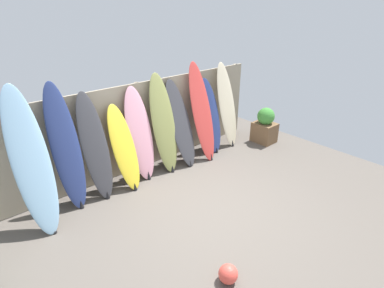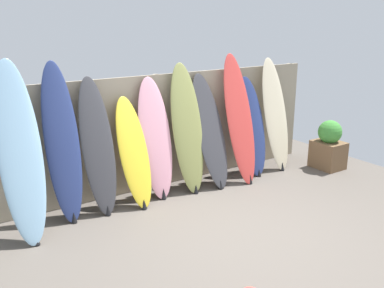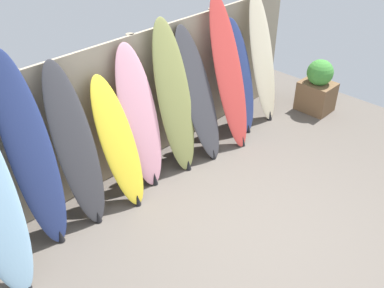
{
  "view_description": "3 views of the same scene",
  "coord_description": "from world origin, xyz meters",
  "px_view_note": "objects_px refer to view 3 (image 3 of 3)",
  "views": [
    {
      "loc": [
        -2.97,
        -2.92,
        3.18
      ],
      "look_at": [
        0.06,
        0.49,
        1.02
      ],
      "focal_mm": 28.0,
      "sensor_mm": 36.0,
      "label": 1
    },
    {
      "loc": [
        -3.18,
        -3.73,
        2.63
      ],
      "look_at": [
        -0.07,
        0.94,
        0.97
      ],
      "focal_mm": 40.0,
      "sensor_mm": 36.0,
      "label": 2
    },
    {
      "loc": [
        -3.0,
        -1.92,
        3.51
      ],
      "look_at": [
        -0.33,
        0.69,
        1.02
      ],
      "focal_mm": 40.0,
      "sensor_mm": 36.0,
      "label": 3
    }
  ],
  "objects_px": {
    "surfboard_charcoal_6": "(199,96)",
    "surfboard_olive_5": "(175,99)",
    "surfboard_cream_9": "(263,59)",
    "surfboard_navy_1": "(32,155)",
    "surfboard_yellow_3": "(119,144)",
    "surfboard_navy_8": "(239,78)",
    "surfboard_red_7": "(229,75)",
    "surfboard_pink_4": "(140,119)",
    "surfboard_charcoal_2": "(76,148)",
    "planter_box": "(317,87)"
  },
  "relations": [
    {
      "from": "surfboard_charcoal_6",
      "to": "surfboard_olive_5",
      "type": "bearing_deg",
      "value": 177.82
    },
    {
      "from": "surfboard_cream_9",
      "to": "surfboard_navy_1",
      "type": "bearing_deg",
      "value": 179.0
    },
    {
      "from": "surfboard_olive_5",
      "to": "surfboard_charcoal_6",
      "type": "xyz_separation_m",
      "value": [
        0.43,
        -0.02,
        -0.1
      ]
    },
    {
      "from": "surfboard_navy_1",
      "to": "surfboard_yellow_3",
      "type": "xyz_separation_m",
      "value": [
        0.97,
        -0.11,
        -0.27
      ]
    },
    {
      "from": "surfboard_yellow_3",
      "to": "surfboard_charcoal_6",
      "type": "relative_size",
      "value": 0.88
    },
    {
      "from": "surfboard_navy_1",
      "to": "surfboard_navy_8",
      "type": "height_order",
      "value": "surfboard_navy_1"
    },
    {
      "from": "surfboard_charcoal_6",
      "to": "surfboard_red_7",
      "type": "distance_m",
      "value": 0.57
    },
    {
      "from": "surfboard_yellow_3",
      "to": "surfboard_charcoal_6",
      "type": "distance_m",
      "value": 1.37
    },
    {
      "from": "surfboard_charcoal_6",
      "to": "surfboard_navy_8",
      "type": "relative_size",
      "value": 1.07
    },
    {
      "from": "surfboard_red_7",
      "to": "surfboard_cream_9",
      "type": "bearing_deg",
      "value": 5.5
    },
    {
      "from": "surfboard_pink_4",
      "to": "surfboard_navy_8",
      "type": "distance_m",
      "value": 1.86
    },
    {
      "from": "surfboard_charcoal_6",
      "to": "surfboard_navy_8",
      "type": "distance_m",
      "value": 0.9
    },
    {
      "from": "surfboard_navy_1",
      "to": "surfboard_cream_9",
      "type": "distance_m",
      "value": 3.78
    },
    {
      "from": "surfboard_charcoal_2",
      "to": "surfboard_pink_4",
      "type": "xyz_separation_m",
      "value": [
        0.92,
        0.03,
        -0.04
      ]
    },
    {
      "from": "surfboard_yellow_3",
      "to": "surfboard_olive_5",
      "type": "bearing_deg",
      "value": 2.23
    },
    {
      "from": "surfboard_red_7",
      "to": "surfboard_yellow_3",
      "type": "bearing_deg",
      "value": 178.64
    },
    {
      "from": "surfboard_cream_9",
      "to": "surfboard_yellow_3",
      "type": "bearing_deg",
      "value": -179.16
    },
    {
      "from": "surfboard_navy_1",
      "to": "surfboard_charcoal_6",
      "type": "height_order",
      "value": "surfboard_navy_1"
    },
    {
      "from": "surfboard_red_7",
      "to": "surfboard_olive_5",
      "type": "bearing_deg",
      "value": 175.18
    },
    {
      "from": "surfboard_red_7",
      "to": "surfboard_navy_8",
      "type": "bearing_deg",
      "value": 15.33
    },
    {
      "from": "surfboard_charcoal_6",
      "to": "planter_box",
      "type": "bearing_deg",
      "value": -13.98
    },
    {
      "from": "surfboard_cream_9",
      "to": "planter_box",
      "type": "relative_size",
      "value": 2.23
    },
    {
      "from": "surfboard_pink_4",
      "to": "surfboard_olive_5",
      "type": "relative_size",
      "value": 0.91
    },
    {
      "from": "surfboard_navy_8",
      "to": "surfboard_cream_9",
      "type": "bearing_deg",
      "value": -1.17
    },
    {
      "from": "surfboard_yellow_3",
      "to": "surfboard_navy_8",
      "type": "xyz_separation_m",
      "value": [
        2.26,
        0.05,
        0.06
      ]
    },
    {
      "from": "surfboard_cream_9",
      "to": "surfboard_charcoal_2",
      "type": "bearing_deg",
      "value": 179.68
    },
    {
      "from": "surfboard_pink_4",
      "to": "surfboard_yellow_3",
      "type": "bearing_deg",
      "value": -167.03
    },
    {
      "from": "surfboard_red_7",
      "to": "planter_box",
      "type": "xyz_separation_m",
      "value": [
        1.69,
        -0.49,
        -0.62
      ]
    },
    {
      "from": "surfboard_charcoal_2",
      "to": "surfboard_olive_5",
      "type": "height_order",
      "value": "surfboard_olive_5"
    },
    {
      "from": "surfboard_red_7",
      "to": "planter_box",
      "type": "relative_size",
      "value": 2.36
    },
    {
      "from": "surfboard_pink_4",
      "to": "surfboard_cream_9",
      "type": "height_order",
      "value": "surfboard_cream_9"
    },
    {
      "from": "surfboard_yellow_3",
      "to": "surfboard_cream_9",
      "type": "xyz_separation_m",
      "value": [
        2.8,
        0.04,
        0.2
      ]
    },
    {
      "from": "surfboard_yellow_3",
      "to": "planter_box",
      "type": "relative_size",
      "value": 1.77
    },
    {
      "from": "surfboard_yellow_3",
      "to": "surfboard_cream_9",
      "type": "height_order",
      "value": "surfboard_cream_9"
    },
    {
      "from": "surfboard_charcoal_6",
      "to": "surfboard_charcoal_2",
      "type": "bearing_deg",
      "value": 178.79
    },
    {
      "from": "surfboard_navy_1",
      "to": "surfboard_pink_4",
      "type": "height_order",
      "value": "surfboard_navy_1"
    },
    {
      "from": "surfboard_charcoal_6",
      "to": "surfboard_red_7",
      "type": "height_order",
      "value": "surfboard_red_7"
    },
    {
      "from": "surfboard_charcoal_6",
      "to": "planter_box",
      "type": "height_order",
      "value": "surfboard_charcoal_6"
    },
    {
      "from": "surfboard_charcoal_6",
      "to": "surfboard_cream_9",
      "type": "height_order",
      "value": "surfboard_cream_9"
    },
    {
      "from": "surfboard_charcoal_2",
      "to": "surfboard_yellow_3",
      "type": "bearing_deg",
      "value": -6.74
    },
    {
      "from": "surfboard_charcoal_2",
      "to": "surfboard_yellow_3",
      "type": "relative_size",
      "value": 1.2
    },
    {
      "from": "surfboard_navy_8",
      "to": "surfboard_pink_4",
      "type": "bearing_deg",
      "value": 178.71
    },
    {
      "from": "surfboard_navy_1",
      "to": "surfboard_olive_5",
      "type": "xyz_separation_m",
      "value": [
        1.91,
        -0.07,
        -0.06
      ]
    },
    {
      "from": "surfboard_navy_1",
      "to": "surfboard_yellow_3",
      "type": "height_order",
      "value": "surfboard_navy_1"
    },
    {
      "from": "surfboard_charcoal_2",
      "to": "surfboard_red_7",
      "type": "xyz_separation_m",
      "value": [
        2.41,
        -0.11,
        0.1
      ]
    },
    {
      "from": "surfboard_red_7",
      "to": "planter_box",
      "type": "height_order",
      "value": "surfboard_red_7"
    },
    {
      "from": "surfboard_navy_1",
      "to": "surfboard_yellow_3",
      "type": "bearing_deg",
      "value": -6.3
    },
    {
      "from": "planter_box",
      "to": "surfboard_olive_5",
      "type": "bearing_deg",
      "value": 167.85
    },
    {
      "from": "surfboard_pink_4",
      "to": "surfboard_cream_9",
      "type": "xyz_separation_m",
      "value": [
        2.4,
        -0.05,
        0.08
      ]
    },
    {
      "from": "surfboard_red_7",
      "to": "surfboard_pink_4",
      "type": "bearing_deg",
      "value": 174.69
    }
  ]
}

